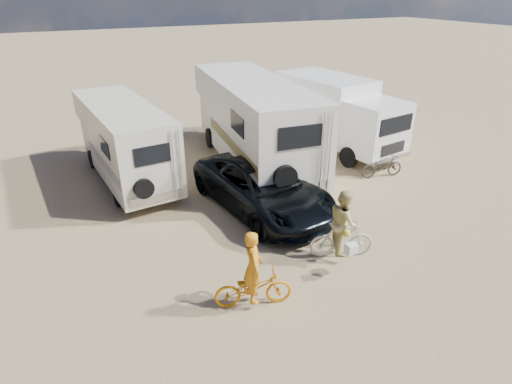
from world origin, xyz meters
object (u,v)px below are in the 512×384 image
rv_main (254,124)px  rider_man (253,273)px  box_truck (338,115)px  rv_left (125,144)px  bike_woman (342,239)px  dark_suv (263,187)px  rider_woman (343,227)px  bike_man (253,288)px  crate (272,178)px  cooler (243,188)px  bike_parked (382,166)px

rv_main → rider_man: (-3.75, -7.62, -0.80)m
box_truck → rider_man: bearing=-143.4°
rv_left → bike_woman: size_ratio=3.71×
dark_suv → rider_man: 4.66m
dark_suv → rider_woman: rider_woman is taller
dark_suv → bike_man: size_ratio=3.16×
crate → rider_man: bearing=-122.1°
rv_main → crate: size_ratio=17.03×
rv_left → rider_woman: bearing=-66.5°
dark_suv → crate: (1.20, 1.55, -0.58)m
dark_suv → cooler: (-0.13, 1.24, -0.53)m
bike_parked → crate: bearing=83.6°
rider_man → cooler: size_ratio=2.91×
bike_parked → cooler: (-5.34, 1.00, -0.19)m
rv_main → rv_left: size_ratio=1.32×
cooler → crate: size_ratio=1.22×
bike_woman → crate: (0.55, 4.90, -0.32)m
rider_man → crate: bearing=-14.2°
rider_man → rv_main: bearing=-8.3°
rv_main → rider_man: 8.53m
rv_main → bike_parked: size_ratio=5.11×
rv_left → bike_woman: bearing=-66.5°
bike_parked → dark_suv: bearing=104.3°
bike_man → bike_parked: bearing=-42.4°
rv_left → dark_suv: (3.45, -4.24, -0.65)m
rider_man → rv_left: bearing=25.7°
rider_woman → rider_man: bearing=125.3°
bike_parked → bike_man: bearing=131.3°
rv_left → rider_woman: 8.65m
bike_man → rider_man: rider_man is taller
bike_man → crate: size_ratio=3.57×
rv_main → crate: 2.52m
rider_woman → rv_left: bearing=50.4°
rv_main → rider_woman: bearing=-89.7°
dark_suv → rider_woman: bearing=-86.1°
rv_left → bike_man: rv_left is taller
rv_main → crate: bearing=-89.9°
bike_woman → rider_woman: bearing=0.0°
bike_man → bike_woman: bearing=-58.8°
rider_man → crate: 6.64m
bike_man → bike_parked: bike_man is taller
rider_woman → cooler: (-0.78, 4.60, -0.64)m
rv_main → bike_woman: size_ratio=4.89×
crate → bike_woman: bearing=-96.4°
bike_woman → crate: bearing=15.7°
box_truck → dark_suv: 6.59m
bike_parked → crate: bike_parked is taller
bike_man → crate: (3.51, 5.60, -0.27)m
rv_main → cooler: (-1.56, -2.33, -1.44)m
rv_main → box_truck: 4.06m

